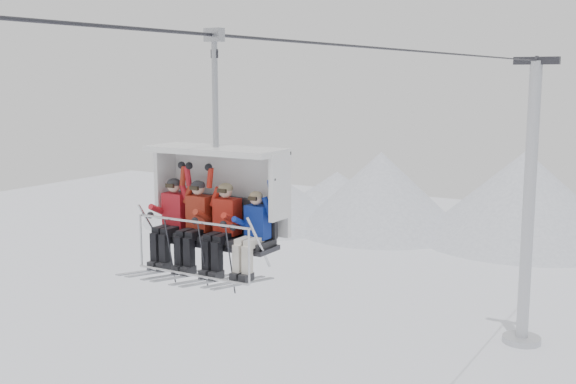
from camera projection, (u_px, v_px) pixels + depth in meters
The scene contains 8 objects.
ridgeline at pixel (566, 213), 51.91m from camera, with size 72.00×21.00×7.00m.
lift_tower_right at pixel (528, 224), 33.61m from camera, with size 2.00×1.80×13.48m.
haul_cable at pixel (288, 41), 13.70m from camera, with size 0.06×0.06×50.00m, color #2B2B30.
chairlift_carrier at pixel (221, 193), 12.22m from camera, with size 2.40×1.17×3.98m.
skier_far_left at pixel (172, 218), 12.46m from camera, with size 0.41×1.69×1.64m.
skier_center_left at pixel (196, 221), 12.20m from camera, with size 0.41×1.69×1.64m.
skier_center_right at pixel (223, 225), 11.91m from camera, with size 0.41×1.69×1.64m.
skier_far_right at pixel (253, 231), 11.61m from camera, with size 0.37×1.69×1.50m.
Camera 1 is at (7.12, -12.04, 12.65)m, focal length 45.00 mm.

